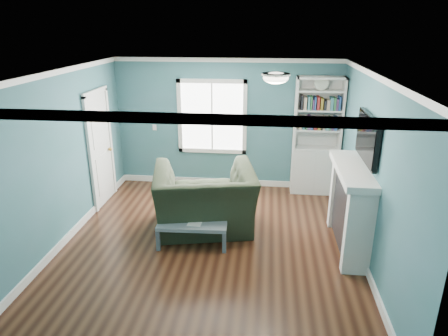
# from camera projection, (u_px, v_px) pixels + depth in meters

# --- Properties ---
(floor) EXTENTS (5.00, 5.00, 0.00)m
(floor) POSITION_uv_depth(u_px,v_px,m) (210.00, 245.00, 6.15)
(floor) COLOR black
(floor) RESTS_ON ground
(room_walls) EXTENTS (5.00, 5.00, 5.00)m
(room_walls) POSITION_uv_depth(u_px,v_px,m) (208.00, 147.00, 5.61)
(room_walls) COLOR #306A6C
(room_walls) RESTS_ON ground
(trim) EXTENTS (4.50, 5.00, 2.60)m
(trim) POSITION_uv_depth(u_px,v_px,m) (209.00, 170.00, 5.73)
(trim) COLOR white
(trim) RESTS_ON ground
(window) EXTENTS (1.40, 0.06, 1.50)m
(window) POSITION_uv_depth(u_px,v_px,m) (212.00, 117.00, 8.01)
(window) COLOR white
(window) RESTS_ON room_walls
(bookshelf) EXTENTS (0.90, 0.35, 2.31)m
(bookshelf) POSITION_uv_depth(u_px,v_px,m) (316.00, 148.00, 7.80)
(bookshelf) COLOR silver
(bookshelf) RESTS_ON ground
(fireplace) EXTENTS (0.44, 1.58, 1.30)m
(fireplace) POSITION_uv_depth(u_px,v_px,m) (350.00, 209.00, 5.90)
(fireplace) COLOR black
(fireplace) RESTS_ON ground
(tv) EXTENTS (0.06, 1.10, 0.65)m
(tv) POSITION_uv_depth(u_px,v_px,m) (368.00, 138.00, 5.52)
(tv) COLOR black
(tv) RESTS_ON fireplace
(door) EXTENTS (0.12, 0.98, 2.17)m
(door) POSITION_uv_depth(u_px,v_px,m) (100.00, 147.00, 7.32)
(door) COLOR silver
(door) RESTS_ON ground
(ceiling_fixture) EXTENTS (0.38, 0.38, 0.15)m
(ceiling_fixture) POSITION_uv_depth(u_px,v_px,m) (276.00, 77.00, 5.28)
(ceiling_fixture) COLOR white
(ceiling_fixture) RESTS_ON room_walls
(light_switch) EXTENTS (0.08, 0.01, 0.12)m
(light_switch) POSITION_uv_depth(u_px,v_px,m) (155.00, 127.00, 8.22)
(light_switch) COLOR white
(light_switch) RESTS_ON room_walls
(recliner) EXTENTS (1.77, 1.34, 1.39)m
(recliner) POSITION_uv_depth(u_px,v_px,m) (205.00, 189.00, 6.44)
(recliner) COLOR black
(recliner) RESTS_ON ground
(coffee_table) EXTENTS (1.07, 0.62, 0.38)m
(coffee_table) POSITION_uv_depth(u_px,v_px,m) (193.00, 223.00, 6.12)
(coffee_table) COLOR #4E555E
(coffee_table) RESTS_ON ground
(paper_sheet) EXTENTS (0.22, 0.27, 0.00)m
(paper_sheet) POSITION_uv_depth(u_px,v_px,m) (195.00, 222.00, 6.04)
(paper_sheet) COLOR white
(paper_sheet) RESTS_ON coffee_table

